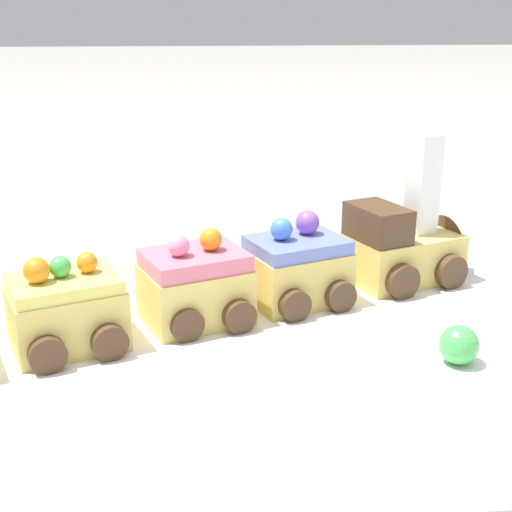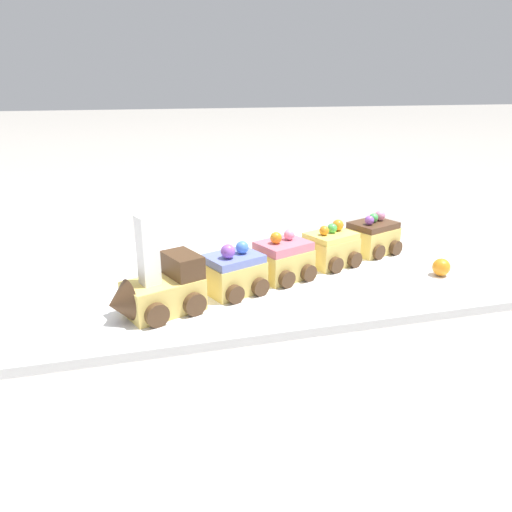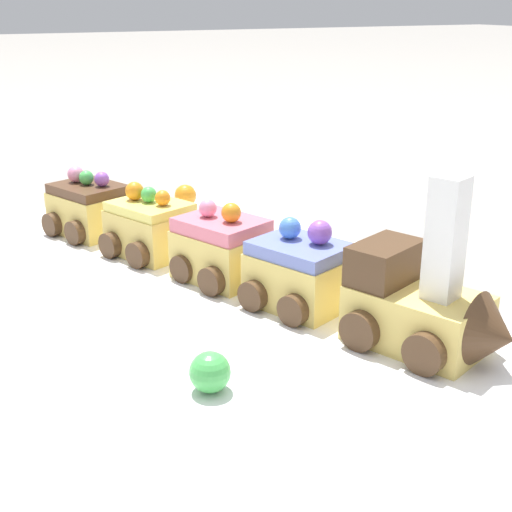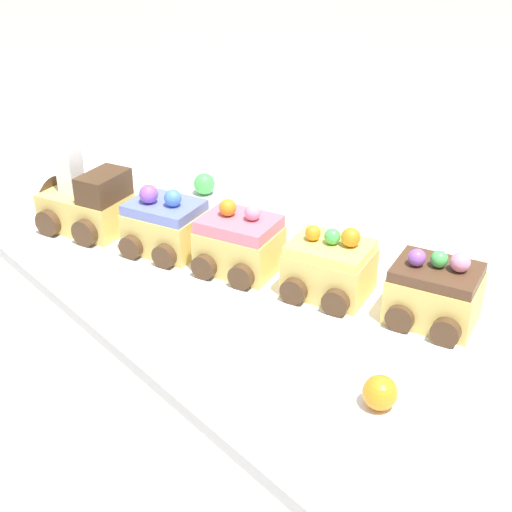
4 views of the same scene
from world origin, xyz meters
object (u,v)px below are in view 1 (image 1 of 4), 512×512
Objects in this scene: cake_train_locomotive at (410,244)px; cake_car_lemon at (66,311)px; gumball_green at (459,345)px; cake_car_strawberry at (195,287)px; cake_car_blueberry at (297,270)px.

cake_train_locomotive reaches higher than cake_car_lemon.
gumball_green is (-0.01, -0.16, -0.02)m from cake_train_locomotive.
cake_car_lemon reaches higher than gumball_green.
cake_car_strawberry is at bearing 153.54° from gumball_green.
cake_car_blueberry is 1.00× the size of cake_car_lemon.
cake_train_locomotive reaches higher than cake_car_blueberry.
cake_train_locomotive reaches higher than gumball_green.
gumball_green is at bearing -32.28° from cake_car_lemon.
cake_car_lemon is at bearing 179.95° from cake_car_strawberry.
cake_car_strawberry is at bearing -179.98° from cake_train_locomotive.
cake_car_blueberry reaches higher than gumball_green.
gumball_green is at bearing -47.69° from cake_car_strawberry.
cake_car_lemon is at bearing 168.94° from gumball_green.
cake_car_blueberry is at bearing 179.87° from cake_train_locomotive.
cake_car_lemon is (-0.09, -0.03, -0.00)m from cake_car_strawberry.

